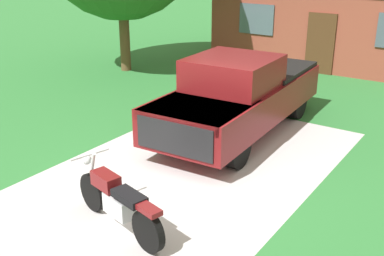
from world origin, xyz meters
TOP-DOWN VIEW (x-y plane):
  - ground_plane at (0.00, 0.00)m, footprint 80.00×80.00m
  - driveway_pad at (0.00, 0.00)m, footprint 4.74×8.33m
  - motorcycle at (0.26, -2.11)m, footprint 2.17×0.88m
  - pickup_truck at (-0.22, 2.68)m, footprint 2.27×5.71m
  - neighbor_house at (-0.67, 11.76)m, footprint 9.60×5.60m

SIDE VIEW (x-z plane):
  - ground_plane at x=0.00m, z-range 0.00..0.00m
  - driveway_pad at x=0.00m, z-range 0.00..0.01m
  - motorcycle at x=0.26m, z-range -0.07..1.02m
  - pickup_truck at x=-0.22m, z-range 0.00..1.90m
  - neighbor_house at x=-0.67m, z-range 0.04..3.54m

